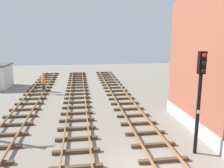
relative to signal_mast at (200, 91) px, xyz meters
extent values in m
cube|color=#4C3826|center=(-1.93, -0.60, -3.24)|extent=(2.50, 0.24, 0.18)
cube|color=#4C3826|center=(-1.93, 1.02, -3.24)|extent=(2.50, 0.24, 0.18)
cube|color=#4C3826|center=(-1.93, 2.63, -3.24)|extent=(2.50, 0.24, 0.18)
cube|color=#4C3826|center=(-1.93, 4.24, -3.24)|extent=(2.50, 0.24, 0.18)
cube|color=#4C3826|center=(-1.93, 5.86, -3.24)|extent=(2.50, 0.24, 0.18)
cube|color=#4C3826|center=(-1.93, 7.47, -3.24)|extent=(2.50, 0.24, 0.18)
cube|color=#4C3826|center=(-1.93, 9.08, -3.24)|extent=(2.50, 0.24, 0.18)
cube|color=#4C3826|center=(-1.93, 10.70, -3.24)|extent=(2.50, 0.24, 0.18)
cube|color=#4C3826|center=(-1.93, 12.31, -3.24)|extent=(2.50, 0.24, 0.18)
cube|color=#4C3826|center=(-1.93, 13.92, -3.24)|extent=(2.50, 0.24, 0.18)
cube|color=#4C3826|center=(-1.93, 15.54, -3.24)|extent=(2.50, 0.24, 0.18)
cube|color=#4C3826|center=(-1.93, 17.15, -3.24)|extent=(2.50, 0.24, 0.18)
cube|color=#4C3826|center=(-1.93, 18.76, -3.24)|extent=(2.50, 0.24, 0.18)
cube|color=#4C3826|center=(-1.93, 20.38, -3.24)|extent=(2.50, 0.24, 0.18)
cube|color=#4C3826|center=(-1.93, 21.99, -3.24)|extent=(2.50, 0.24, 0.18)
cube|color=#4C3826|center=(-1.93, 23.60, -3.24)|extent=(2.50, 0.24, 0.18)
cube|color=#4C3826|center=(-1.93, 25.22, -3.24)|extent=(2.50, 0.24, 0.18)
cube|color=#4C3826|center=(-1.93, 26.83, -3.24)|extent=(2.50, 0.24, 0.18)
cube|color=olive|center=(-2.65, -1.40, -3.08)|extent=(0.08, 58.08, 0.14)
cube|color=olive|center=(-1.21, -1.40, -3.08)|extent=(0.08, 58.08, 0.14)
cube|color=#4C3826|center=(-6.14, -0.64, -3.24)|extent=(2.50, 0.24, 0.18)
cube|color=#4C3826|center=(-6.14, 0.89, -3.24)|extent=(2.50, 0.24, 0.18)
cube|color=#4C3826|center=(-6.14, 2.42, -3.24)|extent=(2.50, 0.24, 0.18)
cube|color=#4C3826|center=(-6.14, 3.95, -3.24)|extent=(2.50, 0.24, 0.18)
cube|color=#4C3826|center=(-6.14, 5.48, -3.24)|extent=(2.50, 0.24, 0.18)
cube|color=#4C3826|center=(-6.14, 7.00, -3.24)|extent=(2.50, 0.24, 0.18)
cube|color=#4C3826|center=(-6.14, 8.53, -3.24)|extent=(2.50, 0.24, 0.18)
cube|color=#4C3826|center=(-6.14, 10.06, -3.24)|extent=(2.50, 0.24, 0.18)
cube|color=#4C3826|center=(-6.14, 11.59, -3.24)|extent=(2.50, 0.24, 0.18)
cube|color=#4C3826|center=(-6.14, 13.12, -3.24)|extent=(2.50, 0.24, 0.18)
cube|color=#4C3826|center=(-6.14, 14.65, -3.24)|extent=(2.50, 0.24, 0.18)
cube|color=#4C3826|center=(-6.14, 16.17, -3.24)|extent=(2.50, 0.24, 0.18)
cube|color=#4C3826|center=(-6.14, 17.70, -3.24)|extent=(2.50, 0.24, 0.18)
cube|color=#4C3826|center=(-6.14, 19.23, -3.24)|extent=(2.50, 0.24, 0.18)
cube|color=#4C3826|center=(-6.14, 20.76, -3.24)|extent=(2.50, 0.24, 0.18)
cube|color=#4C3826|center=(-6.14, 22.29, -3.24)|extent=(2.50, 0.24, 0.18)
cube|color=#4C3826|center=(-6.14, 23.82, -3.24)|extent=(2.50, 0.24, 0.18)
cube|color=#4C3826|center=(-6.14, 25.34, -3.24)|extent=(2.50, 0.24, 0.18)
cube|color=#4C3826|center=(-6.14, 26.87, -3.24)|extent=(2.50, 0.24, 0.18)
cube|color=#4C3826|center=(-10.36, 3.58, -3.24)|extent=(2.50, 0.24, 0.18)
cube|color=#4C3826|center=(-10.36, 5.23, -3.24)|extent=(2.50, 0.24, 0.18)
cube|color=#4C3826|center=(-10.36, 6.89, -3.24)|extent=(2.50, 0.24, 0.18)
cube|color=#4C3826|center=(-10.36, 8.55, -3.24)|extent=(2.50, 0.24, 0.18)
cube|color=#4C3826|center=(-10.36, 10.21, -3.24)|extent=(2.50, 0.24, 0.18)
cube|color=#4C3826|center=(-10.36, 11.87, -3.24)|extent=(2.50, 0.24, 0.18)
cube|color=#4C3826|center=(-10.36, 13.53, -3.24)|extent=(2.50, 0.24, 0.18)
cube|color=#4C3826|center=(-10.36, 15.19, -3.24)|extent=(2.50, 0.24, 0.18)
cube|color=#4C3826|center=(-10.36, 16.85, -3.24)|extent=(2.50, 0.24, 0.18)
cube|color=#4C3826|center=(-10.36, 18.51, -3.24)|extent=(2.50, 0.24, 0.18)
cube|color=#4C3826|center=(-10.36, 20.17, -3.24)|extent=(2.50, 0.24, 0.18)
cube|color=#4C3826|center=(-10.36, 21.83, -3.24)|extent=(2.50, 0.24, 0.18)
cube|color=#4C3826|center=(-10.36, 23.49, -3.24)|extent=(2.50, 0.24, 0.18)
cube|color=#4C3826|center=(-10.36, 25.15, -3.24)|extent=(2.50, 0.24, 0.18)
cube|color=#4C3826|center=(-10.36, 26.81, -3.24)|extent=(2.50, 0.24, 0.18)
cylinder|color=black|center=(0.00, 0.02, -1.23)|extent=(0.18, 0.18, 4.20)
cube|color=black|center=(0.00, 0.02, 1.42)|extent=(0.36, 0.24, 1.10)
sphere|color=red|center=(0.00, -0.16, 1.79)|extent=(0.20, 0.20, 0.20)
sphere|color=black|center=(0.00, -0.16, 1.42)|extent=(0.20, 0.20, 0.20)
sphere|color=black|center=(0.00, -0.16, 1.05)|extent=(0.20, 0.20, 0.20)
cube|color=white|center=(0.00, -0.12, -1.02)|extent=(0.24, 0.03, 0.18)
cylinder|color=#262D4C|center=(-9.81, 15.15, -2.91)|extent=(0.32, 0.32, 0.85)
cylinder|color=orange|center=(-9.81, 15.15, -2.16)|extent=(0.40, 0.40, 0.65)
sphere|color=tan|center=(-9.81, 15.15, -1.71)|extent=(0.24, 0.24, 0.24)
sphere|color=yellow|center=(-9.81, 15.15, -1.57)|extent=(0.22, 0.22, 0.22)
camera|label=1|loc=(-5.87, -10.33, 2.71)|focal=36.95mm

